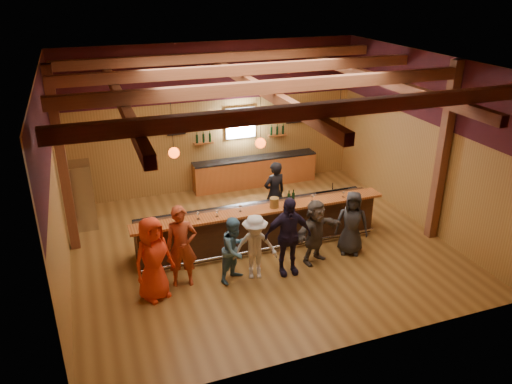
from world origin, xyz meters
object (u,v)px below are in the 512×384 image
customer_denim (235,249)px  customer_brown (315,232)px  back_bar_cabinet (255,171)px  bar_counter (259,225)px  ice_bucket (274,203)px  customer_redvest (182,247)px  customer_navy (288,236)px  bartender (274,193)px  stainless_fridge (80,196)px  bottle_a (289,198)px  customer_orange (153,259)px  customer_dark (352,223)px  customer_white (255,247)px

customer_denim → customer_brown: customer_brown is taller
customer_brown → back_bar_cabinet: bearing=65.5°
bar_counter → customer_brown: 1.58m
back_bar_cabinet → ice_bucket: bearing=-103.1°
customer_redvest → customer_navy: (2.31, -0.34, 0.00)m
customer_denim → bartender: 2.88m
customer_brown → ice_bucket: size_ratio=6.49×
customer_brown → bartender: bearing=72.9°
bar_counter → stainless_fridge: size_ratio=3.50×
customer_navy → bottle_a: (0.54, 1.21, 0.31)m
customer_redvest → ice_bucket: size_ratio=7.67×
bartender → stainless_fridge: bearing=-28.0°
customer_brown → ice_bucket: customer_brown is taller
back_bar_cabinet → stainless_fridge: stainless_fridge is taller
customer_orange → customer_dark: 4.76m
customer_navy → bartender: customer_navy is taller
customer_orange → customer_navy: customer_navy is taller
customer_orange → customer_redvest: 0.71m
bartender → bottle_a: 1.21m
customer_white → customer_orange: bearing=-165.3°
ice_bucket → customer_white: bearing=-129.1°
customer_navy → bottle_a: customer_navy is taller
customer_navy → customer_white: bearing=179.7°
customer_white → customer_navy: bearing=9.9°
customer_dark → bartender: bearing=147.5°
customer_denim → customer_dark: size_ratio=0.95×
bartender → customer_navy: bearing=64.9°
customer_denim → bar_counter: bearing=19.8°
customer_navy → customer_dark: size_ratio=1.16×
customer_dark → customer_white: bearing=-146.7°
stainless_fridge → customer_orange: bearing=-71.4°
customer_denim → ice_bucket: size_ratio=6.26×
customer_orange → bartender: 4.26m
customer_navy → customer_denim: bearing=178.4°
customer_navy → bottle_a: size_ratio=5.41×
customer_navy → customer_dark: customer_navy is taller
stainless_fridge → customer_dark: (6.06, -3.62, -0.10)m
customer_brown → customer_redvest: bearing=156.3°
stainless_fridge → bar_counter: bearing=-30.8°
stainless_fridge → ice_bucket: 5.21m
customer_redvest → customer_brown: customer_redvest is taller
bottle_a → customer_brown: bearing=-75.5°
bar_counter → customer_white: 1.56m
customer_brown → bottle_a: bearing=82.9°
bar_counter → back_bar_cabinet: bearing=71.7°
back_bar_cabinet → customer_denim: 5.41m
customer_orange → ice_bucket: bearing=-6.9°
customer_dark → bar_counter: bearing=176.7°
stainless_fridge → customer_brown: size_ratio=1.15×
back_bar_cabinet → ice_bucket: (-0.91, -3.91, 0.75)m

